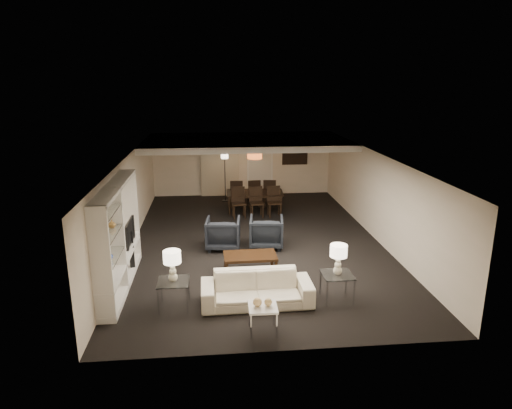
{
  "coord_description": "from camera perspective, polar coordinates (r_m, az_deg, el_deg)",
  "views": [
    {
      "loc": [
        -1.22,
        -12.33,
        4.56
      ],
      "look_at": [
        0.0,
        0.0,
        1.1
      ],
      "focal_mm": 32.0,
      "sensor_mm": 36.0,
      "label": 1
    }
  ],
  "objects": [
    {
      "name": "chair_fr",
      "position": [
        16.63,
        1.7,
        1.5
      ],
      "size": [
        0.52,
        0.52,
        1.02
      ],
      "primitive_type": null,
      "rotation": [
        0.0,
        0.0,
        3.03
      ],
      "color": "black",
      "rests_on": "floor"
    },
    {
      "name": "ceiling_soffit",
      "position": [
        16.03,
        -1.25,
        7.85
      ],
      "size": [
        7.0,
        4.0,
        0.2
      ],
      "primitive_type": "cube",
      "color": "silver",
      "rests_on": "ceiling"
    },
    {
      "name": "vase_blue",
      "position": [
        9.55,
        -17.98,
        -6.1
      ],
      "size": [
        0.18,
        0.18,
        0.19
      ],
      "primitive_type": "imported",
      "color": "#2644A4",
      "rests_on": "media_unit"
    },
    {
      "name": "chair_nr",
      "position": [
        15.38,
        2.31,
        0.32
      ],
      "size": [
        0.5,
        0.5,
        1.02
      ],
      "primitive_type": null,
      "rotation": [
        0.0,
        0.0,
        0.05
      ],
      "color": "black",
      "rests_on": "floor"
    },
    {
      "name": "chair_fl",
      "position": [
        16.52,
        -2.44,
        1.4
      ],
      "size": [
        0.5,
        0.5,
        1.02
      ],
      "primitive_type": null,
      "rotation": [
        0.0,
        0.0,
        3.08
      ],
      "color": "black",
      "rests_on": "floor"
    },
    {
      "name": "door",
      "position": [
        18.25,
        0.49,
        4.51
      ],
      "size": [
        0.9,
        0.05,
        2.1
      ],
      "primitive_type": "cube",
      "color": "silver",
      "rests_on": "wall_back"
    },
    {
      "name": "television",
      "position": [
        11.2,
        -15.97,
        -3.39
      ],
      "size": [
        0.99,
        0.13,
        0.57
      ],
      "primitive_type": "imported",
      "rotation": [
        0.0,
        0.0,
        1.57
      ],
      "color": "black",
      "rests_on": "media_unit"
    },
    {
      "name": "wall_left",
      "position": [
        12.97,
        -15.57,
        0.23
      ],
      "size": [
        0.02,
        11.0,
        2.5
      ],
      "primitive_type": "cube",
      "color": "beige",
      "rests_on": "ground"
    },
    {
      "name": "media_unit",
      "position": [
        10.52,
        -16.83,
        -3.88
      ],
      "size": [
        0.38,
        3.4,
        2.35
      ],
      "primitive_type": null,
      "color": "white",
      "rests_on": "wall_left"
    },
    {
      "name": "sofa",
      "position": [
        9.61,
        0.1,
        -10.49
      ],
      "size": [
        2.31,
        0.93,
        0.67
      ],
      "primitive_type": "imported",
      "rotation": [
        0.0,
        0.0,
        0.01
      ],
      "color": "beige",
      "rests_on": "floor"
    },
    {
      "name": "painting",
      "position": [
        18.35,
        4.87,
        6.11
      ],
      "size": [
        0.95,
        0.04,
        0.65
      ],
      "primitive_type": "cube",
      "color": "#142D38",
      "rests_on": "wall_back"
    },
    {
      "name": "chair_fm",
      "position": [
        16.56,
        -0.36,
        1.45
      ],
      "size": [
        0.53,
        0.53,
        1.02
      ],
      "primitive_type": null,
      "rotation": [
        0.0,
        0.0,
        3.27
      ],
      "color": "black",
      "rests_on": "floor"
    },
    {
      "name": "armchair_right",
      "position": [
        12.67,
        1.3,
        -3.45
      ],
      "size": [
        1.02,
        1.05,
        0.85
      ],
      "primitive_type": "imported",
      "rotation": [
        0.0,
        0.0,
        3.01
      ],
      "color": "black",
      "rests_on": "floor"
    },
    {
      "name": "wall_front",
      "position": [
        7.69,
        4.11,
        -9.95
      ],
      "size": [
        7.0,
        0.02,
        2.5
      ],
      "primitive_type": "cube",
      "color": "beige",
      "rests_on": "ground"
    },
    {
      "name": "dining_table",
      "position": [
        15.98,
        -0.15,
        0.3
      ],
      "size": [
        2.02,
        1.21,
        0.69
      ],
      "primitive_type": "imported",
      "rotation": [
        0.0,
        0.0,
        -0.06
      ],
      "color": "black",
      "rests_on": "floor"
    },
    {
      "name": "coffee_table",
      "position": [
        11.11,
        -0.74,
        -7.38
      ],
      "size": [
        1.27,
        0.76,
        0.45
      ],
      "primitive_type": null,
      "rotation": [
        0.0,
        0.0,
        0.02
      ],
      "color": "black",
      "rests_on": "floor"
    },
    {
      "name": "side_table_left",
      "position": [
        9.63,
        -10.22,
        -10.99
      ],
      "size": [
        0.64,
        0.64,
        0.59
      ],
      "primitive_type": null,
      "rotation": [
        0.0,
        0.0,
        -0.01
      ],
      "color": "white",
      "rests_on": "floor"
    },
    {
      "name": "chair_nm",
      "position": [
        15.31,
        0.09,
        0.27
      ],
      "size": [
        0.51,
        0.51,
        1.02
      ],
      "primitive_type": null,
      "rotation": [
        0.0,
        0.0,
        0.08
      ],
      "color": "black",
      "rests_on": "floor"
    },
    {
      "name": "floor",
      "position": [
        13.21,
        -0.0,
        -4.6
      ],
      "size": [
        11.0,
        11.0,
        0.0
      ],
      "primitive_type": "plane",
      "color": "black",
      "rests_on": "ground"
    },
    {
      "name": "table_lamp_right",
      "position": [
        9.68,
        10.24,
        -6.81
      ],
      "size": [
        0.39,
        0.39,
        0.65
      ],
      "primitive_type": null,
      "rotation": [
        0.0,
        0.0,
        0.11
      ],
      "color": "#F1E9CC",
      "rests_on": "side_table_right"
    },
    {
      "name": "floor_speaker",
      "position": [
        11.44,
        -15.3,
        -5.69
      ],
      "size": [
        0.14,
        0.14,
        1.03
      ],
      "primitive_type": "cube",
      "rotation": [
        0.0,
        0.0,
        0.3
      ],
      "color": "black",
      "rests_on": "floor"
    },
    {
      "name": "gold_gourd_b",
      "position": [
        8.53,
        1.54,
        -12.1
      ],
      "size": [
        0.15,
        0.15,
        0.15
      ],
      "primitive_type": "sphere",
      "color": "tan",
      "rests_on": "marble_table"
    },
    {
      "name": "armchair_left",
      "position": [
        12.59,
        -4.14,
        -3.61
      ],
      "size": [
        1.0,
        1.02,
        0.85
      ],
      "primitive_type": "imported",
      "rotation": [
        0.0,
        0.0,
        3.04
      ],
      "color": "black",
      "rests_on": "floor"
    },
    {
      "name": "vase_amber",
      "position": [
        9.89,
        -17.59,
        -2.32
      ],
      "size": [
        0.16,
        0.16,
        0.17
      ],
      "primitive_type": "imported",
      "color": "#AE7D3A",
      "rests_on": "media_unit"
    },
    {
      "name": "table_lamp_left",
      "position": [
        9.37,
        -10.4,
        -7.59
      ],
      "size": [
        0.4,
        0.4,
        0.65
      ],
      "primitive_type": null,
      "rotation": [
        0.0,
        0.0,
        0.11
      ],
      "color": "beige",
      "rests_on": "side_table_left"
    },
    {
      "name": "floor_lamp",
      "position": [
        17.26,
        -3.9,
        3.49
      ],
      "size": [
        0.36,
        0.36,
        1.9
      ],
      "primitive_type": null,
      "rotation": [
        0.0,
        0.0,
        0.41
      ],
      "color": "black",
      "rests_on": "floor"
    },
    {
      "name": "chair_nl",
      "position": [
        15.27,
        -2.15,
        0.21
      ],
      "size": [
        0.51,
        0.51,
        1.02
      ],
      "primitive_type": null,
      "rotation": [
        0.0,
        0.0,
        0.07
      ],
      "color": "black",
      "rests_on": "floor"
    },
    {
      "name": "side_table_right",
      "position": [
        9.93,
        10.06,
        -10.12
      ],
      "size": [
        0.63,
        0.63,
        0.59
      ],
      "primitive_type": null,
      "rotation": [
        0.0,
        0.0,
        0.0
      ],
      "color": "silver",
      "rests_on": "floor"
    },
    {
      "name": "gold_gourd_a",
      "position": [
        8.5,
        0.17,
        -12.11
      ],
      "size": [
        0.17,
        0.17,
        0.17
      ],
      "primitive_type": "sphere",
      "color": "#E0B877",
      "rests_on": "marble_table"
    },
    {
      "name": "wall_back",
      "position": [
        18.18,
        -1.72,
        5.11
      ],
      "size": [
        7.0,
        0.02,
        2.5
      ],
      "primitive_type": "cube",
      "color": "beige",
      "rests_on": "ground"
    },
    {
      "name": "ceiling",
      "position": [
        12.57,
        -0.0,
        6.16
      ],
      "size": [
        7.0,
        11.0,
        0.02
      ],
      "primitive_type": "cube",
      "color": "silver",
      "rests_on": "ground"
    },
    {
      "name": "marble_table",
      "position": [
        8.68,
        0.85,
        -14.1
      ],
      "size": [
        0.54,
        0.54,
        0.53
      ],
      "primitive_type": null,
      "rotation": [
        0.0,
        0.0,
        -0.02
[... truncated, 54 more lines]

